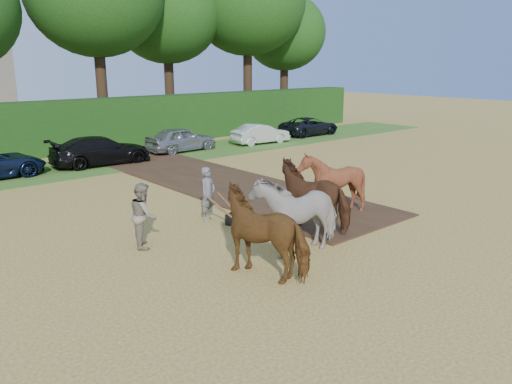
% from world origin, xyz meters
% --- Properties ---
extents(ground, '(120.00, 120.00, 0.00)m').
position_xyz_m(ground, '(0.00, 0.00, 0.00)').
color(ground, gold).
rests_on(ground, ground).
extents(earth_strip, '(4.50, 17.00, 0.05)m').
position_xyz_m(earth_strip, '(1.50, 7.00, 0.03)').
color(earth_strip, '#472D1C').
rests_on(earth_strip, ground).
extents(grass_verge, '(50.00, 5.00, 0.03)m').
position_xyz_m(grass_verge, '(0.00, 14.00, 0.01)').
color(grass_verge, '#38601E').
rests_on(grass_verge, ground).
extents(hedgerow, '(46.00, 1.60, 3.00)m').
position_xyz_m(hedgerow, '(0.00, 18.50, 1.50)').
color(hedgerow, '#14380F').
rests_on(hedgerow, ground).
extents(spectator_near, '(1.02, 1.11, 1.84)m').
position_xyz_m(spectator_near, '(-4.75, 2.03, 0.92)').
color(spectator_near, tan).
rests_on(spectator_near, ground).
extents(plough_team, '(7.16, 6.09, 2.15)m').
position_xyz_m(plough_team, '(-0.83, -0.38, 1.07)').
color(plough_team, brown).
rests_on(plough_team, ground).
extents(parked_cars, '(35.86, 3.00, 1.46)m').
position_xyz_m(parked_cars, '(-0.42, 14.05, 0.69)').
color(parked_cars, silver).
rests_on(parked_cars, ground).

